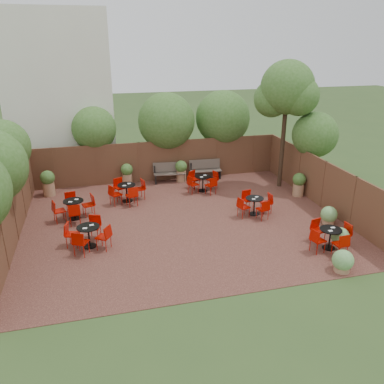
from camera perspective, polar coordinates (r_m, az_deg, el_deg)
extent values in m
plane|color=#354F23|center=(15.44, -1.34, -4.28)|extent=(80.00, 80.00, 0.00)
cube|color=#3C1F18|center=(15.43, -1.34, -4.25)|extent=(12.00, 10.00, 0.02)
cube|color=#54301F|center=(19.67, -4.68, 4.46)|extent=(12.00, 0.08, 2.00)
cube|color=#54301F|center=(14.99, -24.35, -2.90)|extent=(0.08, 10.00, 2.00)
cube|color=#54301F|center=(17.30, 18.38, 1.06)|extent=(0.08, 10.00, 2.00)
cube|color=silver|center=(21.79, -18.43, 13.20)|extent=(5.00, 4.00, 8.00)
sphere|color=#335C1D|center=(17.41, -25.65, 5.86)|extent=(2.17, 2.17, 2.17)
sphere|color=#335C1D|center=(19.70, -13.92, 8.84)|extent=(2.10, 2.10, 2.10)
sphere|color=#335C1D|center=(19.89, -3.71, 10.14)|extent=(2.80, 2.80, 2.80)
sphere|color=#335C1D|center=(20.83, 4.46, 10.62)|extent=(2.80, 2.80, 2.80)
sphere|color=#335C1D|center=(18.80, 17.30, 7.89)|extent=(2.05, 2.05, 2.05)
cylinder|color=black|center=(18.85, 13.00, 7.84)|extent=(0.26, 0.26, 4.88)
sphere|color=#335C1D|center=(18.48, 13.57, 14.47)|extent=(2.38, 2.38, 2.38)
sphere|color=#335C1D|center=(18.68, 11.46, 13.03)|extent=(1.66, 1.66, 1.66)
sphere|color=#335C1D|center=(18.36, 15.20, 13.21)|extent=(1.74, 1.74, 1.74)
cube|color=brown|center=(19.47, -3.25, 2.67)|extent=(1.59, 0.64, 0.05)
cube|color=brown|center=(19.58, -3.39, 3.63)|extent=(1.55, 0.30, 0.47)
cube|color=black|center=(19.44, -5.27, 1.84)|extent=(0.12, 0.47, 0.41)
cube|color=black|center=(19.69, -1.23, 2.18)|extent=(0.12, 0.47, 0.41)
cube|color=brown|center=(19.89, 1.99, 3.11)|extent=(1.59, 0.55, 0.05)
cube|color=brown|center=(20.00, 1.83, 4.06)|extent=(1.57, 0.20, 0.47)
cube|color=black|center=(19.79, 0.01, 2.29)|extent=(0.09, 0.47, 0.42)
cube|color=black|center=(20.17, 3.92, 2.61)|extent=(0.09, 0.47, 0.42)
cylinder|color=black|center=(16.20, 8.88, -3.13)|extent=(0.42, 0.42, 0.03)
cylinder|color=black|center=(16.07, 8.95, -2.03)|extent=(0.05, 0.05, 0.67)
cylinder|color=black|center=(15.94, 9.02, -0.90)|extent=(0.72, 0.72, 0.03)
cube|color=white|center=(16.04, 9.29, -0.69)|extent=(0.14, 0.11, 0.01)
cube|color=white|center=(15.79, 8.87, -1.01)|extent=(0.14, 0.11, 0.01)
cylinder|color=black|center=(18.44, 1.56, 0.20)|extent=(0.43, 0.43, 0.03)
cylinder|color=black|center=(18.32, 1.57, 1.21)|extent=(0.05, 0.05, 0.68)
cylinder|color=black|center=(18.20, 1.58, 2.25)|extent=(0.74, 0.74, 0.03)
cube|color=white|center=(18.30, 1.86, 2.43)|extent=(0.16, 0.14, 0.01)
cube|color=white|center=(18.06, 1.38, 2.18)|extent=(0.16, 0.14, 0.01)
cylinder|color=black|center=(16.30, -16.47, -3.63)|extent=(0.45, 0.45, 0.03)
cylinder|color=black|center=(16.16, -16.60, -2.45)|extent=(0.05, 0.05, 0.72)
cylinder|color=black|center=(16.02, -16.74, -1.24)|extent=(0.78, 0.78, 0.03)
cube|color=white|center=(16.08, -16.31, -1.02)|extent=(0.16, 0.13, 0.02)
cube|color=white|center=(15.90, -17.13, -1.36)|extent=(0.16, 0.13, 0.02)
cylinder|color=black|center=(17.50, -9.28, -1.26)|extent=(0.45, 0.45, 0.03)
cylinder|color=black|center=(17.37, -9.35, -0.14)|extent=(0.05, 0.05, 0.72)
cylinder|color=black|center=(17.24, -9.42, 1.00)|extent=(0.78, 0.78, 0.03)
cube|color=white|center=(17.32, -9.05, 1.20)|extent=(0.17, 0.15, 0.02)
cube|color=white|center=(17.11, -9.73, 0.91)|extent=(0.17, 0.15, 0.02)
cylinder|color=black|center=(14.29, 19.05, -7.60)|extent=(0.42, 0.42, 0.03)
cylinder|color=black|center=(14.13, 19.22, -6.39)|extent=(0.05, 0.05, 0.67)
cylinder|color=black|center=(13.98, 19.39, -5.12)|extent=(0.73, 0.73, 0.03)
cube|color=white|center=(14.09, 19.62, -4.85)|extent=(0.14, 0.11, 0.01)
cube|color=white|center=(13.84, 19.32, -5.30)|extent=(0.14, 0.11, 0.01)
cylinder|color=black|center=(14.07, -14.47, -7.53)|extent=(0.44, 0.44, 0.03)
cylinder|color=black|center=(13.90, -14.60, -6.24)|extent=(0.05, 0.05, 0.70)
cylinder|color=black|center=(13.75, -14.74, -4.90)|extent=(0.76, 0.76, 0.03)
cube|color=white|center=(13.81, -14.25, -4.63)|extent=(0.17, 0.15, 0.02)
cube|color=white|center=(13.63, -15.17, -5.07)|extent=(0.17, 0.15, 0.02)
cylinder|color=#996D4C|center=(19.41, -9.29, 1.83)|extent=(0.48, 0.48, 0.55)
sphere|color=#335C1D|center=(19.25, -9.38, 3.21)|extent=(0.58, 0.58, 0.58)
cylinder|color=#996D4C|center=(19.63, -1.57, 2.33)|extent=(0.48, 0.48, 0.55)
sphere|color=#335C1D|center=(19.47, -1.58, 3.71)|extent=(0.58, 0.58, 0.58)
cylinder|color=#996D4C|center=(18.96, -19.90, 0.42)|extent=(0.53, 0.53, 0.61)
sphere|color=#335C1D|center=(18.79, -20.11, 1.96)|extent=(0.63, 0.63, 0.63)
cylinder|color=#996D4C|center=(18.43, 15.04, 0.31)|extent=(0.48, 0.48, 0.55)
sphere|color=#335C1D|center=(18.26, 15.19, 1.76)|extent=(0.58, 0.58, 0.58)
cylinder|color=#996D4C|center=(14.52, 20.45, -6.91)|extent=(0.45, 0.45, 0.21)
sphere|color=#60974E|center=(14.41, 20.58, -6.01)|extent=(0.62, 0.62, 0.62)
cylinder|color=#996D4C|center=(13.08, 20.75, -10.18)|extent=(0.47, 0.47, 0.21)
sphere|color=#60974E|center=(12.95, 20.90, -9.16)|extent=(0.64, 0.64, 0.64)
cylinder|color=#996D4C|center=(16.09, 19.01, -3.92)|extent=(0.46, 0.46, 0.21)
sphere|color=#60974E|center=(15.99, 19.12, -3.07)|extent=(0.63, 0.63, 0.63)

